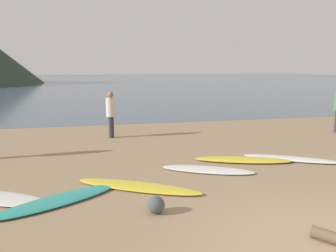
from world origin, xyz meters
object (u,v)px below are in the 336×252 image
surfboard_2 (58,200)px  surfboard_5 (243,160)px  surfboard_4 (208,170)px  surfboard_6 (292,159)px  surfboard_3 (138,186)px  beach_rock_far (156,205)px  person_0 (111,111)px

surfboard_2 → surfboard_5: size_ratio=0.96×
surfboard_4 → surfboard_6: size_ratio=0.88×
surfboard_2 → surfboard_3: 1.50m
surfboard_3 → surfboard_4: size_ratio=1.23×
surfboard_3 → surfboard_4: 1.85m
beach_rock_far → person_0: bearing=93.1°
surfboard_4 → surfboard_5: size_ratio=0.88×
surfboard_6 → beach_rock_far: bearing=-118.9°
beach_rock_far → surfboard_4: bearing=50.5°
surfboard_4 → person_0: size_ratio=1.37×
person_0 → beach_rock_far: person_0 is taller
surfboard_2 → surfboard_6: 5.72m
surfboard_3 → surfboard_6: (4.08, 1.08, 0.00)m
surfboard_2 → surfboard_5: bearing=-9.1°
surfboard_3 → person_0: person_0 is taller
surfboard_5 → person_0: (-3.02, 3.66, 0.86)m
surfboard_4 → surfboard_3: bearing=-131.0°
beach_rock_far → surfboard_3: bearing=96.4°
surfboard_2 → surfboard_6: size_ratio=0.95×
surfboard_5 → person_0: person_0 is taller
surfboard_5 → beach_rock_far: (-2.69, -2.44, 0.10)m
surfboard_3 → person_0: size_ratio=1.68×
surfboard_5 → surfboard_6: size_ratio=1.00×
surfboard_5 → surfboard_6: bearing=10.6°
surfboard_6 → surfboard_2: bearing=-134.1°
surfboard_2 → surfboard_6: (5.53, 1.44, 0.00)m
beach_rock_far → surfboard_6: bearing=29.8°
surfboard_6 → surfboard_5: bearing=-156.9°
surfboard_4 → beach_rock_far: 2.48m
surfboard_6 → person_0: size_ratio=1.56×
surfboard_3 → surfboard_6: bearing=45.5°
person_0 → surfboard_2: bearing=-41.1°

